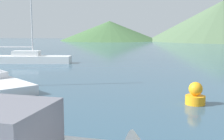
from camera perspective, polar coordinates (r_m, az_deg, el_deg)
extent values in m
cube|color=white|center=(29.83, -16.96, 2.06)|extent=(9.09, 2.82, 0.74)
cube|color=white|center=(29.78, -17.00, 3.26)|extent=(2.81, 1.51, 0.52)
cylinder|color=#BCBCC1|center=(29.49, -15.99, 9.15)|extent=(0.12, 0.12, 6.57)
cylinder|color=#BCBCC1|center=(30.19, -19.47, 4.44)|extent=(4.01, 0.61, 0.10)
cylinder|color=orange|center=(13.11, 16.54, -5.85)|extent=(0.88, 0.88, 0.40)
sphere|color=orange|center=(13.00, 16.63, -3.69)|extent=(0.62, 0.62, 0.62)
cone|color=#3D6038|center=(97.14, -0.50, 7.98)|extent=(33.77, 33.77, 6.63)
cone|color=#4C6647|center=(99.86, 21.43, 9.27)|extent=(48.69, 48.69, 12.99)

